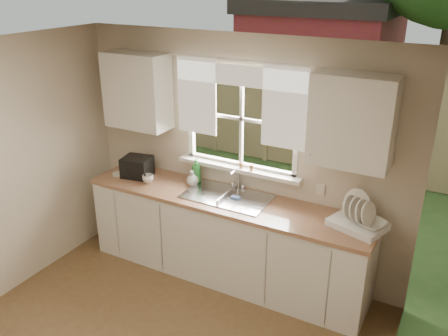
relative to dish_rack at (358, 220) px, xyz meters
The scene contains 19 objects.
room_walls 2.24m from the dish_rack, 126.19° to the right, with size 3.62×4.02×2.50m.
ceiling 2.65m from the dish_rack, 127.20° to the right, with size 3.60×4.00×0.02m, color silver.
window 1.43m from the dish_rack, 168.38° to the left, with size 1.38×0.16×1.06m.
curtains 1.64m from the dish_rack, behind, with size 1.50×0.03×0.81m.
base_cabinets 1.42m from the dish_rack, behind, with size 3.00×0.62×0.87m, color silver.
countertop 1.32m from the dish_rack, behind, with size 3.04×0.65×0.04m, color #996C4C.
upper_cabinet_left 2.61m from the dish_rack, behind, with size 0.70×0.33×0.80m, color silver.
upper_cabinet_right 0.89m from the dish_rack, 150.12° to the left, with size 0.70×0.33×0.80m, color silver.
wall_outlet 0.51m from the dish_rack, 149.64° to the left, with size 0.08×0.01×0.12m, color beige.
sill_jars 1.25m from the dish_rack, behind, with size 0.16×0.04×0.06m.
sink 1.32m from the dish_rack, behind, with size 0.88×0.52×0.40m.
dish_rack is the anchor object (origin of this frame).
bowl 0.14m from the dish_rack, 21.31° to the right, with size 0.24×0.24×0.06m, color silver.
soap_bottle_a 1.78m from the dish_rack, behind, with size 0.10×0.11×0.27m, color #298030.
soap_bottle_b 2.42m from the dish_rack, behind, with size 0.09×0.09×0.19m, color #3067B5.
soap_bottle_c 1.77m from the dish_rack, behind, with size 0.13×0.13×0.16m, color #F0EFC6.
saucer 2.65m from the dish_rack, behind, with size 0.16×0.16×0.01m, color silver.
cup 2.23m from the dish_rack, behind, with size 0.12×0.12×0.09m, color beige.
black_appliance 2.44m from the dish_rack, behind, with size 0.30×0.26×0.22m, color black.
Camera 1 is at (2.05, -2.09, 3.03)m, focal length 38.00 mm.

